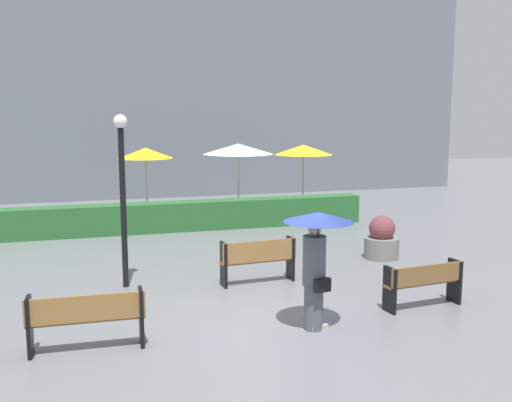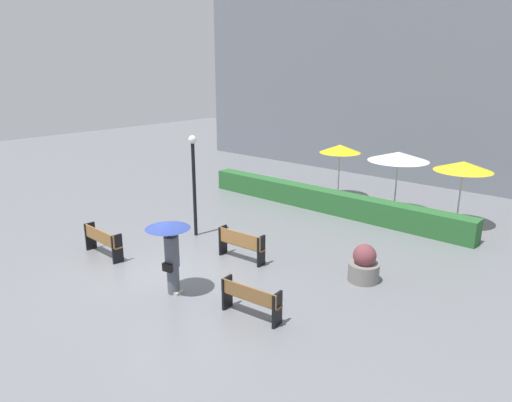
{
  "view_description": "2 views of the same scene",
  "coord_description": "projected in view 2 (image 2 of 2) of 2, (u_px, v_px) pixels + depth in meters",
  "views": [
    {
      "loc": [
        -2.87,
        -8.88,
        3.56
      ],
      "look_at": [
        1.04,
        4.47,
        1.43
      ],
      "focal_mm": 40.51,
      "sensor_mm": 36.0,
      "label": 1
    },
    {
      "loc": [
        9.58,
        -7.24,
        5.76
      ],
      "look_at": [
        -0.34,
        4.04,
        1.38
      ],
      "focal_mm": 32.6,
      "sensor_mm": 36.0,
      "label": 2
    }
  ],
  "objects": [
    {
      "name": "patio_umbrella_yellow",
      "position": [
        340.0,
        149.0,
        20.44
      ],
      "size": [
        1.8,
        1.8,
        2.42
      ],
      "color": "silver",
      "rests_on": "ground"
    },
    {
      "name": "hedge_strip",
      "position": [
        326.0,
        201.0,
        19.05
      ],
      "size": [
        11.89,
        0.7,
        0.88
      ],
      "primitive_type": "cube",
      "color": "#28602D",
      "rests_on": "ground"
    },
    {
      "name": "bench_near_left",
      "position": [
        102.0,
        240.0,
        14.48
      ],
      "size": [
        1.74,
        0.39,
        0.9
      ],
      "color": "olive",
      "rests_on": "ground"
    },
    {
      "name": "patio_umbrella_white",
      "position": [
        398.0,
        157.0,
        18.05
      ],
      "size": [
        2.34,
        2.34,
        2.55
      ],
      "color": "silver",
      "rests_on": "ground"
    },
    {
      "name": "bench_mid_center",
      "position": [
        241.0,
        243.0,
        14.17
      ],
      "size": [
        1.64,
        0.46,
        0.94
      ],
      "color": "olive",
      "rests_on": "ground"
    },
    {
      "name": "building_facade",
      "position": [
        421.0,
        76.0,
        22.97
      ],
      "size": [
        28.0,
        1.2,
        10.53
      ],
      "primitive_type": "cube",
      "color": "slate",
      "rests_on": "ground"
    },
    {
      "name": "pedestrian_with_umbrella",
      "position": [
        170.0,
        245.0,
        11.83
      ],
      "size": [
        1.14,
        1.14,
        1.99
      ],
      "color": "#4C515B",
      "rests_on": "ground"
    },
    {
      "name": "bench_near_right",
      "position": [
        250.0,
        298.0,
        10.93
      ],
      "size": [
        1.6,
        0.51,
        0.83
      ],
      "color": "brown",
      "rests_on": "ground"
    },
    {
      "name": "planter_pot",
      "position": [
        364.0,
        265.0,
        12.83
      ],
      "size": [
        0.85,
        0.85,
        1.07
      ],
      "color": "slate",
      "rests_on": "ground"
    },
    {
      "name": "ground_plane",
      "position": [
        169.0,
        281.0,
        12.9
      ],
      "size": [
        60.0,
        60.0,
        0.0
      ],
      "primitive_type": "plane",
      "color": "slate"
    },
    {
      "name": "lamp_post",
      "position": [
        194.0,
        175.0,
        15.82
      ],
      "size": [
        0.28,
        0.28,
        3.53
      ],
      "color": "black",
      "rests_on": "ground"
    },
    {
      "name": "patio_umbrella_yellow_far",
      "position": [
        463.0,
        166.0,
        16.7
      ],
      "size": [
        2.05,
        2.05,
        2.46
      ],
      "color": "silver",
      "rests_on": "ground"
    }
  ]
}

